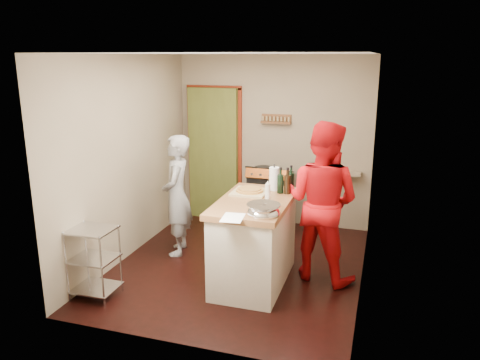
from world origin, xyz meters
name	(u,v)px	position (x,y,z in m)	size (l,w,h in m)	color
floor	(239,266)	(0.00, 0.00, 0.00)	(3.50, 3.50, 0.00)	black
back_wall	(234,149)	(-0.64, 1.78, 1.13)	(3.00, 0.44, 2.60)	gray
left_wall	(128,158)	(-1.50, 0.00, 1.30)	(0.04, 3.50, 2.60)	gray
right_wall	(368,175)	(1.50, 0.00, 1.30)	(0.04, 3.50, 2.60)	gray
ceiling	(239,53)	(0.00, 0.00, 2.61)	(3.00, 3.50, 0.02)	white
stove	(270,200)	(0.05, 1.42, 0.45)	(0.60, 0.63, 1.00)	black
wire_shelving	(93,259)	(-1.28, -1.20, 0.44)	(0.48, 0.40, 0.80)	silver
island	(254,240)	(0.30, -0.35, 0.52)	(0.79, 1.47, 1.31)	beige
person_stripe	(177,196)	(-0.91, 0.17, 0.80)	(0.58, 0.38, 1.60)	silver
person_red	(322,202)	(1.00, 0.02, 0.94)	(0.91, 0.71, 1.88)	red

